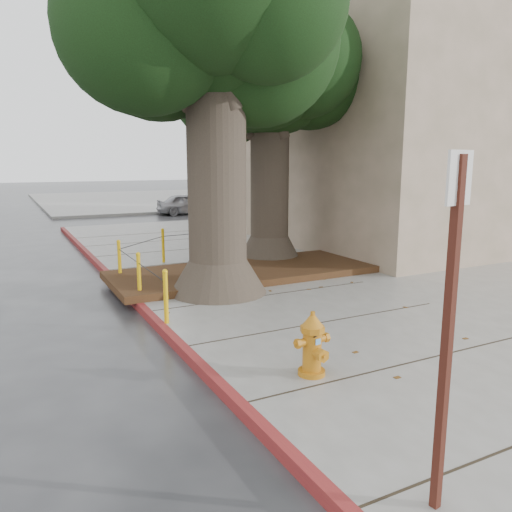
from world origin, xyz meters
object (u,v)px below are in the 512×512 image
Objects in this scene: signpost at (449,317)px; fire_hydrant at (312,344)px; car_silver at (188,204)px; car_red at (312,200)px.

fire_hydrant is at bearing 70.14° from signpost.
signpost reaches higher than car_silver.
signpost is 0.83× the size of car_silver.
fire_hydrant is at bearing 171.78° from car_silver.
car_silver is at bearing 70.85° from fire_hydrant.
fire_hydrant is 0.24× the size of car_red.
car_red is at bearing 50.08° from signpost.
car_silver is 7.76m from car_red.
signpost reaches higher than car_red.
signpost is at bearing 152.89° from car_red.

